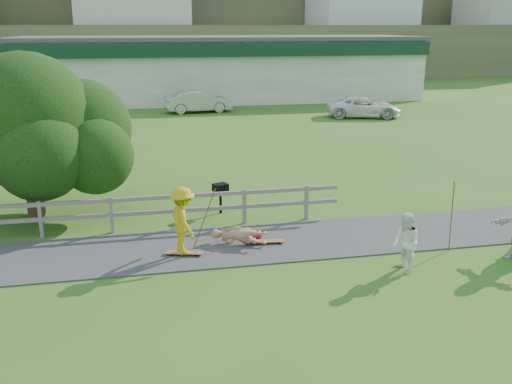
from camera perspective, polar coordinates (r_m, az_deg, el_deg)
The scene contains 16 objects.
ground at distance 14.81m, azimuth 1.25°, elevation -7.30°, with size 260.00×260.00×0.00m, color #36631C.
path at distance 16.16m, azimuth 0.04°, elevation -5.15°, with size 34.00×3.00×0.04m, color #343537.
fence at distance 17.38m, azimuth -16.31°, elevation -1.81°, with size 15.05×0.10×1.10m.
strip_mall at distance 48.79m, azimuth -3.58°, elevation 12.33°, with size 32.50×10.75×5.10m.
skater_rider at distance 15.14m, azimuth -7.29°, elevation -3.21°, with size 1.17×0.67×1.82m, color gold.
skater_fallen at distance 15.97m, azimuth -1.76°, elevation -4.40°, with size 1.57×0.38×0.57m, color #A87A5D.
spectator_a at distance 14.62m, azimuth 14.76°, elevation -4.96°, with size 0.74×0.58×1.52m, color white.
car_silver at distance 41.02m, azimuth -5.79°, elevation 8.99°, with size 1.63×4.68×1.54m, color #AFB1B7.
car_white at distance 39.26m, azimuth 10.74°, elevation 8.33°, with size 2.25×4.89×1.36m, color white.
tree at distance 19.35m, azimuth -21.69°, elevation 4.04°, with size 6.64×6.64×4.40m, color black, non-canonical shape.
bbq at distance 18.67m, azimuth -3.57°, elevation -0.65°, with size 0.46×0.35×1.00m, color black, non-canonical shape.
longboard_rider at distance 15.44m, azimuth -7.18°, elevation -6.19°, with size 1.00×0.25×0.11m, color brown, non-canonical shape.
longboard_fallen at distance 16.11m, azimuth 1.12°, elevation -5.09°, with size 0.97×0.24×0.11m, color brown, non-canonical shape.
helmet at distance 16.44m, azimuth 0.09°, elevation -4.26°, with size 0.31×0.31×0.31m, color #AE142A.
pole_rider at distance 15.56m, azimuth -5.22°, elevation -2.57°, with size 0.03×0.03×1.83m, color brown.
pole_spec_left at distance 16.24m, azimuth 18.96°, elevation -2.35°, with size 0.03×0.03×1.96m, color brown.
Camera 1 is at (-3.11, -13.21, 5.93)m, focal length 40.00 mm.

